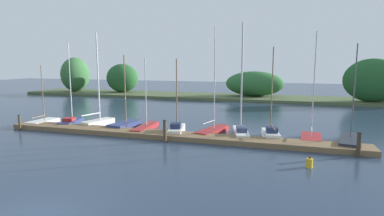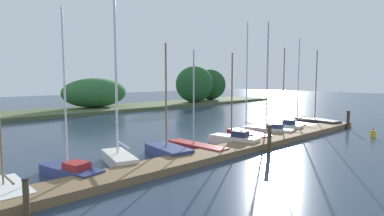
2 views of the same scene
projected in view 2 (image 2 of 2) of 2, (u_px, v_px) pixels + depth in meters
name	position (u px, v px, depth m)	size (l,w,h in m)	color
dock_pier	(248.00, 146.00, 18.79)	(27.04, 1.80, 0.35)	brown
far_shore	(74.00, 94.00, 37.86)	(70.51, 8.00, 6.38)	#4C5B38
sailboat_0	(4.00, 189.00, 11.32)	(1.32, 3.09, 5.23)	white
sailboat_1	(70.00, 169.00, 13.42)	(1.75, 3.45, 7.16)	navy
sailboat_2	(118.00, 154.00, 15.43)	(1.75, 3.37, 7.96)	silver
sailboat_3	(167.00, 150.00, 17.05)	(1.70, 3.27, 6.06)	navy
sailboat_4	(195.00, 146.00, 18.27)	(1.14, 4.29, 5.81)	maroon
sailboat_5	(233.00, 139.00, 19.81)	(1.60, 3.38, 5.75)	silver
sailboat_6	(247.00, 133.00, 22.34)	(1.95, 4.18, 8.10)	maroon
sailboat_7	(268.00, 128.00, 23.54)	(1.73, 3.80, 8.28)	white
sailboat_8	(284.00, 126.00, 24.98)	(1.50, 3.30, 6.55)	white
sailboat_9	(298.00, 123.00, 27.08)	(1.47, 3.17, 7.55)	maroon
sailboat_10	(316.00, 121.00, 28.42)	(1.96, 4.31, 6.67)	#232833
mooring_piling_0	(26.00, 199.00, 9.39)	(0.21, 0.21, 1.24)	#4C3D28
mooring_piling_1	(269.00, 138.00, 17.95)	(0.27, 0.27, 1.55)	#4C3D28
mooring_piling_2	(348.00, 119.00, 26.27)	(0.28, 0.28, 1.48)	#3D3323
channel_buoy_0	(373.00, 134.00, 22.35)	(0.33, 0.33, 0.60)	gold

